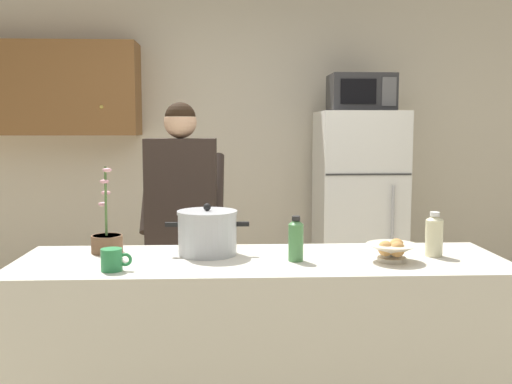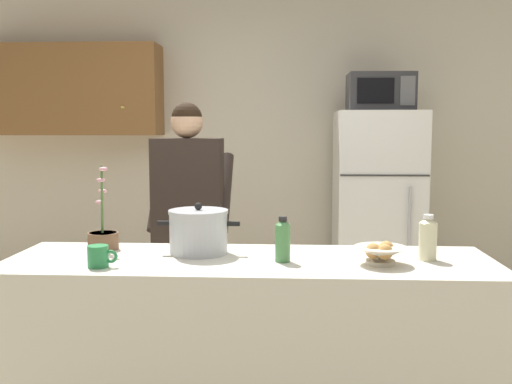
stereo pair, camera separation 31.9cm
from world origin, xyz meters
The scene contains 11 objects.
back_wall_unit centered at (-0.26, 2.26, 1.39)m, with size 6.00×0.48×2.60m.
kitchen_island centered at (0.00, 0.00, 0.46)m, with size 2.25×0.68×0.92m, color silver.
refrigerator centered at (0.86, 1.85, 0.82)m, with size 0.64×0.68×1.65m.
microwave centered at (0.86, 1.83, 1.79)m, with size 0.48×0.37×0.28m.
person_near_pot centered at (-0.44, 0.90, 1.05)m, with size 0.51×0.42×1.67m.
cooking_pot centered at (-0.25, 0.11, 1.03)m, with size 0.40×0.29×0.25m.
coffee_mug centered at (-0.64, -0.20, 0.97)m, with size 0.13×0.09×0.10m.
bread_bowl centered at (0.59, -0.08, 0.97)m, with size 0.23×0.23×0.10m.
bottle_near_edge centered at (0.81, 0.02, 1.02)m, with size 0.08×0.08×0.21m.
bottle_mid_counter centered at (0.15, -0.05, 1.02)m, with size 0.07×0.07×0.21m.
potted_orchid centered at (-0.74, 0.17, 0.98)m, with size 0.15×0.15×0.42m.
Camera 1 is at (-0.14, -2.62, 1.52)m, focal length 40.74 mm.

